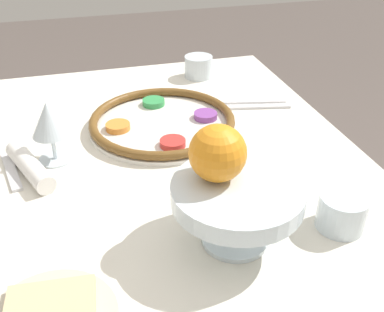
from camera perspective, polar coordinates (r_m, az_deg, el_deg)
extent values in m
cube|color=silver|center=(1.12, -6.42, -17.82)|extent=(1.17, 0.98, 0.72)
cylinder|color=silver|center=(1.04, -3.76, 3.88)|extent=(0.34, 0.34, 0.01)
torus|color=brown|center=(1.04, -3.79, 4.62)|extent=(0.34, 0.34, 0.02)
cylinder|color=red|center=(0.95, -2.47, 1.67)|extent=(0.05, 0.05, 0.01)
cylinder|color=#844299|center=(1.06, 1.73, 5.16)|extent=(0.05, 0.05, 0.01)
cylinder|color=#33934C|center=(1.13, -4.90, 6.82)|extent=(0.05, 0.05, 0.01)
cylinder|color=orange|center=(1.03, -9.48, 3.71)|extent=(0.05, 0.05, 0.01)
cylinder|color=silver|center=(0.96, -16.87, -0.34)|extent=(0.07, 0.07, 0.00)
cylinder|color=silver|center=(0.95, -17.15, 1.17)|extent=(0.01, 0.01, 0.06)
cone|color=silver|center=(0.92, -17.76, 4.50)|extent=(0.07, 0.07, 0.07)
cylinder|color=silver|center=(0.73, 5.43, -10.27)|extent=(0.11, 0.11, 0.01)
cylinder|color=silver|center=(0.71, 5.59, -7.96)|extent=(0.03, 0.03, 0.07)
cylinder|color=silver|center=(0.68, 5.80, -4.75)|extent=(0.20, 0.20, 0.03)
sphere|color=orange|center=(0.66, 3.28, 0.37)|extent=(0.09, 0.09, 0.09)
cylinder|color=white|center=(0.92, -19.89, -1.23)|extent=(0.17, 0.10, 0.04)
cylinder|color=silver|center=(0.78, 18.50, -6.73)|extent=(0.08, 0.08, 0.06)
cylinder|color=silver|center=(1.31, 0.83, 11.28)|extent=(0.08, 0.08, 0.06)
cube|color=silver|center=(1.17, 7.76, 6.86)|extent=(0.06, 0.17, 0.01)
cube|color=silver|center=(1.15, 8.33, 6.24)|extent=(0.05, 0.17, 0.01)
cube|color=silver|center=(0.95, -21.98, -1.73)|extent=(0.15, 0.05, 0.01)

